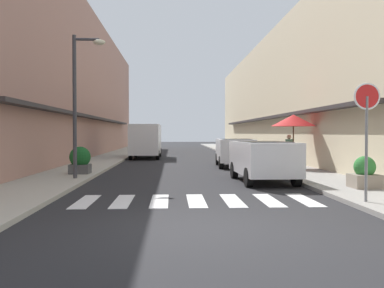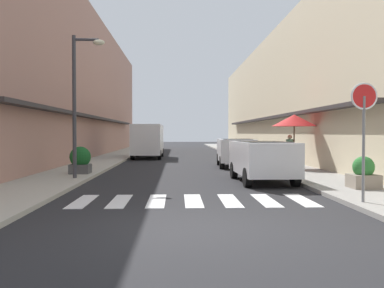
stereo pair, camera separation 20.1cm
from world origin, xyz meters
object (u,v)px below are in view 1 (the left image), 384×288
object	(u,v)px
parked_car_mid	(235,149)
round_street_sign	(367,111)
pedestrian_walking_near	(289,151)
street_lamp	(80,91)
planter_corner	(365,174)
planter_midblock	(80,160)
parked_car_near	(263,157)
cafe_umbrella	(293,121)
delivery_van	(146,138)

from	to	relation	value
parked_car_mid	round_street_sign	distance (m)	12.16
pedestrian_walking_near	street_lamp	bearing A→B (deg)	121.06
planter_corner	street_lamp	bearing A→B (deg)	160.79
round_street_sign	planter_corner	distance (m)	3.30
parked_car_mid	planter_midblock	xyz separation A→B (m)	(-7.00, -4.51, -0.26)
parked_car_near	street_lamp	size ratio (longest dim) A/B	0.80
cafe_umbrella	planter_corner	xyz separation A→B (m)	(0.06, -7.35, -1.81)
street_lamp	cafe_umbrella	distance (m)	10.04
round_street_sign	planter_midblock	xyz separation A→B (m)	(-8.39, 7.49, -1.64)
street_lamp	pedestrian_walking_near	distance (m)	9.97
parked_car_near	round_street_sign	world-z (taller)	round_street_sign
delivery_van	round_street_sign	xyz separation A→B (m)	(6.49, -19.91, 0.90)
delivery_van	round_street_sign	distance (m)	20.96
parked_car_mid	planter_midblock	size ratio (longest dim) A/B	3.62
street_lamp	cafe_umbrella	bearing A→B (deg)	24.65
parked_car_near	round_street_sign	distance (m)	5.47
delivery_van	planter_corner	size ratio (longest dim) A/B	5.68
delivery_van	cafe_umbrella	xyz separation A→B (m)	(7.57, -10.02, 0.94)
street_lamp	delivery_van	bearing A→B (deg)	83.93
parked_car_mid	delivery_van	size ratio (longest dim) A/B	0.73
round_street_sign	cafe_umbrella	bearing A→B (deg)	83.77
parked_car_mid	round_street_sign	bearing A→B (deg)	-83.37
cafe_umbrella	parked_car_mid	bearing A→B (deg)	139.57
pedestrian_walking_near	delivery_van	bearing A→B (deg)	42.41
street_lamp	planter_midblock	size ratio (longest dim) A/B	4.74
delivery_van	cafe_umbrella	world-z (taller)	cafe_umbrella
parked_car_near	delivery_van	xyz separation A→B (m)	(-5.10, 14.80, 0.48)
pedestrian_walking_near	planter_corner	bearing A→B (deg)	-170.76
pedestrian_walking_near	cafe_umbrella	bearing A→B (deg)	-47.99
planter_corner	cafe_umbrella	bearing A→B (deg)	90.45
parked_car_mid	round_street_sign	size ratio (longest dim) A/B	1.40
round_street_sign	street_lamp	distance (m)	9.89
parked_car_near	street_lamp	distance (m)	7.05
parked_car_mid	pedestrian_walking_near	xyz separation A→B (m)	(2.22, -2.29, 0.02)
parked_car_near	pedestrian_walking_near	bearing A→B (deg)	64.25
street_lamp	planter_corner	size ratio (longest dim) A/B	5.45
round_street_sign	pedestrian_walking_near	distance (m)	9.84
planter_midblock	pedestrian_walking_near	size ratio (longest dim) A/B	0.70
planter_midblock	planter_corner	bearing A→B (deg)	-27.43
parked_car_near	cafe_umbrella	xyz separation A→B (m)	(2.48, 4.79, 1.43)
cafe_umbrella	round_street_sign	bearing A→B (deg)	-96.23
cafe_umbrella	planter_corner	size ratio (longest dim) A/B	2.64
delivery_van	cafe_umbrella	size ratio (longest dim) A/B	2.15
parked_car_near	parked_car_mid	bearing A→B (deg)	90.00
round_street_sign	street_lamp	world-z (taller)	street_lamp
parked_car_mid	street_lamp	size ratio (longest dim) A/B	0.76
planter_corner	planter_midblock	bearing A→B (deg)	152.57
delivery_van	parked_car_mid	bearing A→B (deg)	-57.21
parked_car_near	planter_midblock	size ratio (longest dim) A/B	3.78
parked_car_mid	round_street_sign	world-z (taller)	round_street_sign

